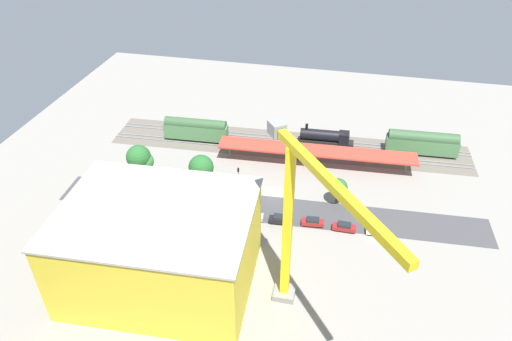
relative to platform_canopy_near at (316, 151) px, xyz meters
name	(u,v)px	position (x,y,z in m)	size (l,w,h in m)	color
ground_plane	(272,195)	(7.83, 14.00, -3.98)	(145.54, 145.54, 0.00)	gray
rail_bed	(288,145)	(7.83, -7.60, -3.98)	(90.96, 13.64, 0.01)	#665E54
street_asphalt	(268,209)	(7.83, 19.20, -3.98)	(90.96, 9.00, 0.01)	#424244
track_rails	(288,144)	(7.83, -7.60, -3.80)	(90.86, 11.54, 0.12)	#9E9EA8
platform_canopy_near	(316,151)	(0.00, 0.00, 0.00)	(47.09, 7.63, 4.20)	#C63D2D
locomotive	(327,137)	(-1.73, -10.42, -2.13)	(13.81, 3.46, 5.17)	black
passenger_coach	(422,143)	(-25.05, -10.42, -0.69)	(17.46, 3.93, 6.25)	black
freight_coach_far	(196,129)	(31.64, -4.78, -0.69)	(16.73, 3.60, 6.20)	black
parked_car_0	(376,231)	(-14.66, 22.06, -3.21)	(4.20, 2.10, 1.72)	black
parked_car_1	(344,227)	(-8.34, 22.38, -3.21)	(4.67, 1.72, 1.72)	black
parked_car_2	(313,222)	(-2.01, 22.16, -3.23)	(4.68, 2.14, 1.65)	black
parked_car_3	(279,220)	(4.80, 22.89, -3.19)	(4.15, 2.08, 1.78)	black
parked_car_4	(253,217)	(10.30, 23.11, -3.22)	(4.51, 2.11, 1.69)	black
parked_car_5	(220,209)	(17.45, 22.15, -3.21)	(4.25, 1.79, 1.75)	black
parked_car_6	(193,208)	(23.28, 22.93, -3.24)	(4.35, 2.20, 1.65)	black
parked_car_7	(167,202)	(29.32, 22.48, -3.23)	(4.15, 1.97, 1.68)	black
construction_building	(160,248)	(21.94, 42.37, 3.71)	(30.82, 23.52, 15.38)	yellow
construction_roof_slab	(154,212)	(21.94, 42.37, 11.60)	(31.42, 24.12, 0.40)	#ADA89E
tower_crane	(299,220)	(-1.35, 43.92, 15.44)	(19.68, 25.49, 31.53)	gray
box_truck_0	(134,207)	(34.85, 26.34, -2.39)	(9.99, 3.26, 3.18)	black
street_tree_0	(201,167)	(24.04, 13.94, 0.95)	(5.62, 5.62, 7.75)	brown
street_tree_1	(144,161)	(37.62, 13.80, 0.47)	(4.30, 4.30, 6.63)	brown
street_tree_2	(338,188)	(-6.18, 14.01, 0.24)	(4.02, 4.02, 6.27)	brown
street_tree_3	(139,157)	(38.72, 14.09, 1.67)	(5.58, 5.58, 8.46)	brown
traffic_light	(238,176)	(15.46, 14.27, 0.16)	(0.50, 0.36, 6.19)	#333333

